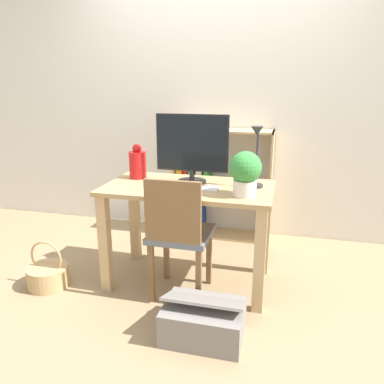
{
  "coord_description": "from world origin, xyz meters",
  "views": [
    {
      "loc": [
        0.65,
        -2.43,
        1.42
      ],
      "look_at": [
        0.0,
        0.1,
        0.66
      ],
      "focal_mm": 35.0,
      "sensor_mm": 36.0,
      "label": 1
    }
  ],
  "objects_px": {
    "keyboard": "(190,188)",
    "storage_box": "(204,320)",
    "potted_plant": "(245,172)",
    "bookshelf": "(204,185)",
    "chair": "(179,232)",
    "basket": "(48,275)",
    "monitor": "(192,146)",
    "vase": "(138,163)",
    "desk_lamp": "(257,151)"
  },
  "relations": [
    {
      "from": "keyboard",
      "to": "vase",
      "type": "relative_size",
      "value": 1.5
    },
    {
      "from": "bookshelf",
      "to": "storage_box",
      "type": "relative_size",
      "value": 2.19
    },
    {
      "from": "vase",
      "to": "bookshelf",
      "type": "bearing_deg",
      "value": 67.51
    },
    {
      "from": "keyboard",
      "to": "storage_box",
      "type": "relative_size",
      "value": 0.83
    },
    {
      "from": "vase",
      "to": "bookshelf",
      "type": "xyz_separation_m",
      "value": [
        0.33,
        0.8,
        -0.35
      ]
    },
    {
      "from": "desk_lamp",
      "to": "basket",
      "type": "distance_m",
      "value": 1.73
    },
    {
      "from": "chair",
      "to": "storage_box",
      "type": "xyz_separation_m",
      "value": [
        0.26,
        -0.37,
        -0.37
      ]
    },
    {
      "from": "desk_lamp",
      "to": "storage_box",
      "type": "relative_size",
      "value": 0.91
    },
    {
      "from": "desk_lamp",
      "to": "potted_plant",
      "type": "xyz_separation_m",
      "value": [
        -0.05,
        -0.18,
        -0.1
      ]
    },
    {
      "from": "monitor",
      "to": "desk_lamp",
      "type": "relative_size",
      "value": 1.22
    },
    {
      "from": "desk_lamp",
      "to": "storage_box",
      "type": "xyz_separation_m",
      "value": [
        -0.21,
        -0.64,
        -0.89
      ]
    },
    {
      "from": "keyboard",
      "to": "vase",
      "type": "height_order",
      "value": "vase"
    },
    {
      "from": "vase",
      "to": "chair",
      "type": "distance_m",
      "value": 0.66
    },
    {
      "from": "chair",
      "to": "storage_box",
      "type": "distance_m",
      "value": 0.58
    },
    {
      "from": "potted_plant",
      "to": "basket",
      "type": "distance_m",
      "value": 1.6
    },
    {
      "from": "bookshelf",
      "to": "basket",
      "type": "distance_m",
      "value": 1.58
    },
    {
      "from": "monitor",
      "to": "storage_box",
      "type": "xyz_separation_m",
      "value": [
        0.25,
        -0.7,
        -0.89
      ]
    },
    {
      "from": "basket",
      "to": "storage_box",
      "type": "height_order",
      "value": "basket"
    },
    {
      "from": "basket",
      "to": "storage_box",
      "type": "distance_m",
      "value": 1.25
    },
    {
      "from": "monitor",
      "to": "basket",
      "type": "height_order",
      "value": "monitor"
    },
    {
      "from": "bookshelf",
      "to": "desk_lamp",
      "type": "bearing_deg",
      "value": -58.25
    },
    {
      "from": "monitor",
      "to": "chair",
      "type": "relative_size",
      "value": 0.6
    },
    {
      "from": "vase",
      "to": "keyboard",
      "type": "bearing_deg",
      "value": -23.09
    },
    {
      "from": "desk_lamp",
      "to": "chair",
      "type": "xyz_separation_m",
      "value": [
        -0.46,
        -0.26,
        -0.52
      ]
    },
    {
      "from": "monitor",
      "to": "vase",
      "type": "relative_size",
      "value": 2.01
    },
    {
      "from": "keyboard",
      "to": "bookshelf",
      "type": "distance_m",
      "value": 1.03
    },
    {
      "from": "monitor",
      "to": "vase",
      "type": "distance_m",
      "value": 0.45
    },
    {
      "from": "desk_lamp",
      "to": "potted_plant",
      "type": "distance_m",
      "value": 0.21
    },
    {
      "from": "chair",
      "to": "bookshelf",
      "type": "distance_m",
      "value": 1.16
    },
    {
      "from": "keyboard",
      "to": "desk_lamp",
      "type": "distance_m",
      "value": 0.5
    },
    {
      "from": "bookshelf",
      "to": "storage_box",
      "type": "xyz_separation_m",
      "value": [
        0.35,
        -1.53,
        -0.39
      ]
    },
    {
      "from": "monitor",
      "to": "keyboard",
      "type": "bearing_deg",
      "value": -79.45
    },
    {
      "from": "bookshelf",
      "to": "basket",
      "type": "bearing_deg",
      "value": -124.93
    },
    {
      "from": "basket",
      "to": "potted_plant",
      "type": "bearing_deg",
      "value": 7.55
    },
    {
      "from": "potted_plant",
      "to": "chair",
      "type": "distance_m",
      "value": 0.59
    },
    {
      "from": "bookshelf",
      "to": "basket",
      "type": "relative_size",
      "value": 2.92
    },
    {
      "from": "chair",
      "to": "basket",
      "type": "relative_size",
      "value": 2.47
    },
    {
      "from": "chair",
      "to": "bookshelf",
      "type": "height_order",
      "value": "bookshelf"
    },
    {
      "from": "desk_lamp",
      "to": "vase",
      "type": "bearing_deg",
      "value": 173.88
    },
    {
      "from": "storage_box",
      "to": "monitor",
      "type": "bearing_deg",
      "value": 109.53
    },
    {
      "from": "vase",
      "to": "desk_lamp",
      "type": "relative_size",
      "value": 0.61
    },
    {
      "from": "desk_lamp",
      "to": "bookshelf",
      "type": "xyz_separation_m",
      "value": [
        -0.55,
        0.89,
        -0.5
      ]
    },
    {
      "from": "keyboard",
      "to": "desk_lamp",
      "type": "height_order",
      "value": "desk_lamp"
    },
    {
      "from": "keyboard",
      "to": "storage_box",
      "type": "height_order",
      "value": "keyboard"
    },
    {
      "from": "potted_plant",
      "to": "bookshelf",
      "type": "distance_m",
      "value": 1.25
    },
    {
      "from": "potted_plant",
      "to": "bookshelf",
      "type": "xyz_separation_m",
      "value": [
        -0.5,
        1.07,
        -0.4
      ]
    },
    {
      "from": "potted_plant",
      "to": "basket",
      "type": "bearing_deg",
      "value": -172.45
    },
    {
      "from": "chair",
      "to": "bookshelf",
      "type": "xyz_separation_m",
      "value": [
        -0.09,
        1.15,
        0.02
      ]
    },
    {
      "from": "chair",
      "to": "storage_box",
      "type": "relative_size",
      "value": 1.85
    },
    {
      "from": "keyboard",
      "to": "basket",
      "type": "height_order",
      "value": "keyboard"
    }
  ]
}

